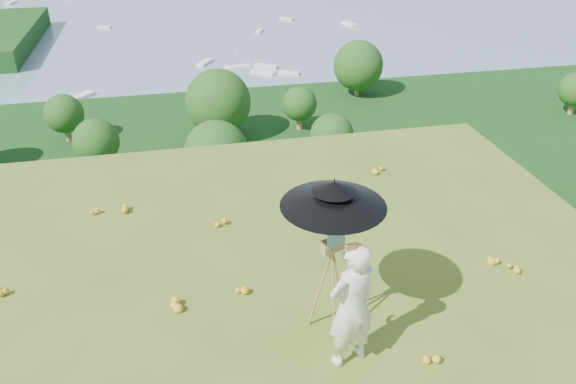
{
  "coord_description": "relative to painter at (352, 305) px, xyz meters",
  "views": [
    {
      "loc": [
        -0.36,
        -5.3,
        5.63
      ],
      "look_at": [
        1.36,
        2.83,
        0.92
      ],
      "focal_mm": 35.0,
      "sensor_mm": 36.0,
      "label": 1
    }
  ],
  "objects": [
    {
      "name": "sun_umbrella",
      "position": [
        -0.1,
        0.63,
        0.97
      ],
      "size": [
        1.69,
        1.69,
        1.03
      ],
      "primitive_type": null,
      "rotation": [
        0.0,
        0.0,
        0.3
      ],
      "color": "black",
      "rests_on": "field_easel"
    },
    {
      "name": "painter_cap",
      "position": [
        0.0,
        0.0,
        0.87
      ],
      "size": [
        0.26,
        0.3,
        0.1
      ],
      "primitive_type": null,
      "rotation": [
        0.0,
        0.0,
        0.23
      ],
      "color": "#C06C69",
      "rests_on": "painter"
    },
    {
      "name": "painter",
      "position": [
        0.0,
        0.0,
        0.0
      ],
      "size": [
        0.78,
        0.63,
        1.85
      ],
      "primitive_type": "imported",
      "rotation": [
        0.0,
        0.0,
        3.45
      ],
      "color": "white",
      "rests_on": "ground"
    },
    {
      "name": "forest_slope",
      "position": [
        -1.54,
        35.17,
        -29.93
      ],
      "size": [
        140.0,
        56.0,
        22.0
      ],
      "primitive_type": "cube",
      "color": "#103D13",
      "rests_on": "bay_water"
    },
    {
      "name": "wildflowers",
      "position": [
        -1.54,
        0.42,
        -0.87
      ],
      "size": [
        10.0,
        10.5,
        0.12
      ],
      "primitive_type": null,
      "color": "gold",
      "rests_on": "ground"
    },
    {
      "name": "moored_boats",
      "position": [
        -14.04,
        161.17,
        -34.58
      ],
      "size": [
        140.0,
        140.0,
        0.7
      ],
      "primitive_type": null,
      "color": "white",
      "rests_on": "bay_water"
    },
    {
      "name": "ground",
      "position": [
        -1.54,
        0.17,
        -0.93
      ],
      "size": [
        14.0,
        14.0,
        0.0
      ],
      "primitive_type": "plane",
      "color": "#4F6C1F",
      "rests_on": "ground"
    },
    {
      "name": "slope_trees",
      "position": [
        -1.54,
        35.17,
        -15.93
      ],
      "size": [
        110.0,
        50.0,
        6.0
      ],
      "primitive_type": null,
      "color": "#224815",
      "rests_on": "forest_slope"
    },
    {
      "name": "shoreline_tier",
      "position": [
        -1.54,
        75.17,
        -36.93
      ],
      "size": [
        170.0,
        28.0,
        8.0
      ],
      "primitive_type": "cube",
      "color": "#756A5D",
      "rests_on": "bay_water"
    },
    {
      "name": "harbor_town",
      "position": [
        -1.54,
        75.17,
        -30.43
      ],
      "size": [
        110.0,
        22.0,
        5.0
      ],
      "primitive_type": null,
      "color": "silver",
      "rests_on": "shoreline_tier"
    },
    {
      "name": "field_easel",
      "position": [
        -0.09,
        0.6,
        -0.09
      ],
      "size": [
        0.83,
        0.83,
        1.68
      ],
      "primitive_type": null,
      "rotation": [
        0.0,
        0.0,
        0.38
      ],
      "color": "olive",
      "rests_on": "ground"
    }
  ]
}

